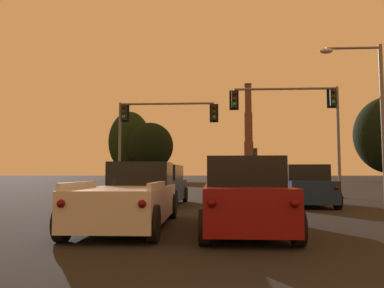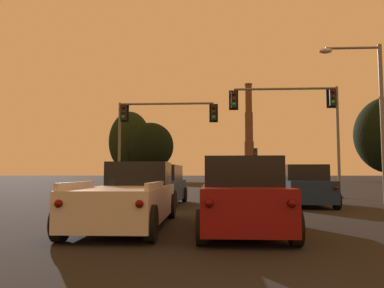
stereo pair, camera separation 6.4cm
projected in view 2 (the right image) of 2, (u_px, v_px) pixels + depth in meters
name	position (u px, v px, depth m)	size (l,w,h in m)	color
suv_center_lane_second	(241.00, 196.00, 9.54)	(2.10, 4.91, 1.86)	maroon
suv_right_lane_front	(303.00, 186.00, 17.31)	(2.27, 4.97, 1.86)	navy
pickup_truck_left_lane_second	(130.00, 197.00, 10.50)	(2.24, 5.53, 1.82)	silver
suv_left_lane_front	(160.00, 186.00, 17.63)	(2.31, 4.98, 1.86)	navy
traffic_light_overhead_left	(152.00, 123.00, 25.06)	(6.82, 0.50, 6.25)	slate
traffic_light_overhead_right	(302.00, 112.00, 22.83)	(6.75, 0.50, 6.77)	slate
traffic_light_far_right	(256.00, 160.00, 60.87)	(0.78, 0.50, 5.69)	slate
street_lamp	(371.00, 104.00, 18.12)	(3.03, 0.36, 7.78)	slate
smokestack	(249.00, 140.00, 171.28)	(6.86, 6.86, 43.09)	#523427
treeline_center_right	(150.00, 146.00, 74.87)	(9.27, 8.34, 11.70)	black
treeline_left_mid	(130.00, 141.00, 77.84)	(8.71, 7.84, 14.42)	black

